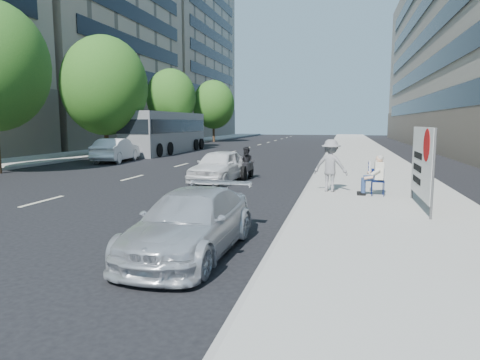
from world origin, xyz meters
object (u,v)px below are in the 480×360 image
(jogger, at_px, (331,166))
(parked_sedan, at_px, (191,223))
(protest_banner, at_px, (422,162))
(bus, at_px, (167,133))
(seated_protester, at_px, (374,173))
(white_sedan_near, at_px, (219,166))
(white_sedan_mid, at_px, (116,150))
(motorcycle, at_px, (247,165))

(jogger, distance_m, parked_sedan, 7.62)
(protest_banner, relative_size, bus, 0.25)
(seated_protester, distance_m, white_sedan_near, 6.68)
(jogger, height_order, bus, bus)
(white_sedan_near, xyz_separation_m, bus, (-9.16, 16.00, 0.96))
(parked_sedan, xyz_separation_m, white_sedan_mid, (-11.25, 17.08, 0.15))
(motorcycle, bearing_deg, jogger, -44.20)
(jogger, relative_size, protest_banner, 0.58)
(seated_protester, relative_size, jogger, 0.74)
(motorcycle, bearing_deg, parked_sedan, -83.04)
(jogger, height_order, white_sedan_mid, jogger)
(motorcycle, bearing_deg, protest_banner, -43.57)
(jogger, bearing_deg, protest_banner, 149.74)
(white_sedan_mid, bearing_deg, jogger, 136.68)
(protest_banner, bearing_deg, white_sedan_near, 146.63)
(white_sedan_near, xyz_separation_m, motorcycle, (0.94, 1.19, -0.04))
(parked_sedan, relative_size, bus, 0.34)
(white_sedan_near, bearing_deg, seated_protester, -20.81)
(motorcycle, bearing_deg, white_sedan_mid, 147.80)
(motorcycle, xyz_separation_m, bus, (-10.09, 14.80, 1.00))
(motorcycle, height_order, bus, bus)
(parked_sedan, distance_m, white_sedan_mid, 20.46)
(jogger, relative_size, white_sedan_mid, 0.39)
(protest_banner, xyz_separation_m, white_sedan_mid, (-16.11, 12.14, -0.66))
(seated_protester, relative_size, parked_sedan, 0.32)
(white_sedan_near, height_order, white_sedan_mid, white_sedan_mid)
(white_sedan_mid, relative_size, bus, 0.37)
(white_sedan_mid, xyz_separation_m, bus, (-0.15, 8.54, 0.89))
(jogger, bearing_deg, parked_sedan, 84.21)
(protest_banner, bearing_deg, seated_protester, 121.36)
(parked_sedan, distance_m, bus, 28.07)
(protest_banner, xyz_separation_m, white_sedan_near, (-7.10, 4.68, -0.73))
(protest_banner, xyz_separation_m, motorcycle, (-6.17, 5.87, -0.76))
(jogger, height_order, motorcycle, jogger)
(protest_banner, bearing_deg, parked_sedan, -134.44)
(white_sedan_near, bearing_deg, motorcycle, 56.75)
(bus, bearing_deg, motorcycle, -56.29)
(white_sedan_mid, bearing_deg, white_sedan_near, 132.91)
(seated_protester, distance_m, motorcycle, 6.52)
(parked_sedan, height_order, white_sedan_mid, white_sedan_mid)
(protest_banner, height_order, bus, bus)
(parked_sedan, distance_m, motorcycle, 10.90)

